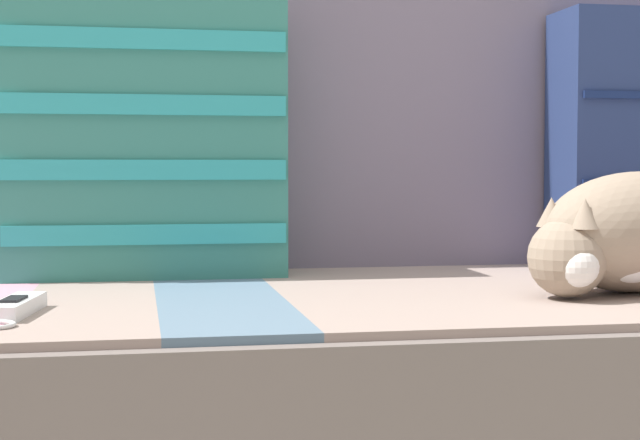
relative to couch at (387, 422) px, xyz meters
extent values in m
cube|color=#6B605B|center=(0.00, 0.00, 0.07)|extent=(1.72, 0.80, 0.22)
cube|color=gray|center=(-0.41, -0.02, 0.19)|extent=(0.16, 0.72, 0.01)
cube|color=slate|center=(-0.25, -0.02, 0.19)|extent=(0.16, 0.72, 0.01)
cube|color=gray|center=(-0.08, -0.02, 0.19)|extent=(0.16, 0.72, 0.01)
cube|color=gray|center=(0.08, -0.02, 0.19)|extent=(0.16, 0.72, 0.01)
cube|color=gray|center=(0.25, -0.02, 0.19)|extent=(0.16, 0.72, 0.01)
cube|color=slate|center=(0.00, 0.34, 0.46)|extent=(1.72, 0.14, 0.54)
cube|color=#337A70|center=(-0.34, 0.20, 0.41)|extent=(0.43, 0.13, 0.43)
cube|color=teal|center=(-0.34, 0.13, 0.27)|extent=(0.42, 0.01, 0.03)
cube|color=teal|center=(-0.34, 0.13, 0.36)|extent=(0.42, 0.01, 0.03)
cube|color=teal|center=(-0.34, 0.13, 0.46)|extent=(0.42, 0.01, 0.03)
cube|color=teal|center=(-0.34, 0.13, 0.56)|extent=(0.42, 0.01, 0.03)
ellipsoid|color=gray|center=(0.32, -0.12, 0.28)|extent=(0.38, 0.29, 0.16)
sphere|color=gray|center=(0.19, -0.18, 0.25)|extent=(0.10, 0.10, 0.10)
sphere|color=white|center=(0.19, -0.21, 0.24)|extent=(0.06, 0.06, 0.06)
ellipsoid|color=white|center=(0.28, -0.19, 0.25)|extent=(0.10, 0.04, 0.07)
cone|color=gray|center=(0.20, -0.20, 0.31)|extent=(0.04, 0.04, 0.04)
cone|color=gray|center=(0.18, -0.15, 0.31)|extent=(0.04, 0.04, 0.04)
cube|color=white|center=(-0.49, -0.19, 0.21)|extent=(0.06, 0.14, 0.02)
cube|color=black|center=(-0.49, -0.20, 0.22)|extent=(0.03, 0.05, 0.00)
cube|color=black|center=(-0.48, -0.12, 0.21)|extent=(0.03, 0.01, 0.02)
camera|label=1|loc=(-0.35, -1.35, 0.36)|focal=55.00mm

